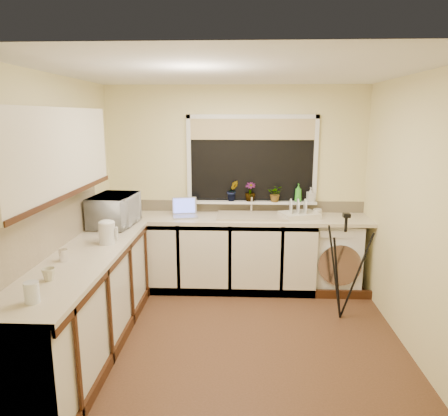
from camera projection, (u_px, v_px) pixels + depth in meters
floor at (232, 336)px, 4.06m from camera, size 3.20×3.20×0.00m
ceiling at (233, 71)px, 3.53m from camera, size 3.20×3.20×0.00m
wall_back at (235, 186)px, 5.26m from camera, size 3.20×0.00×3.20m
wall_front at (226, 274)px, 2.33m from camera, size 3.20×0.00×3.20m
wall_left at (59, 211)px, 3.86m from camera, size 0.00×3.00×3.00m
wall_right at (413, 215)px, 3.72m from camera, size 0.00×3.00×3.00m
base_cabinet_back at (208, 254)px, 5.15m from camera, size 2.55×0.60×0.86m
base_cabinet_left at (85, 306)px, 3.73m from camera, size 0.54×2.40×0.86m
worktop_back at (235, 218)px, 5.04m from camera, size 3.20×0.60×0.04m
worktop_left at (81, 258)px, 3.63m from camera, size 0.60×2.40×0.04m
upper_cabinet at (48, 153)px, 3.29m from camera, size 0.28×1.90×0.70m
splashback_left at (46, 231)px, 3.59m from camera, size 0.02×2.40×0.45m
splashback_back at (235, 206)px, 5.30m from camera, size 3.20×0.02×0.14m
window_glass at (252, 160)px, 5.16m from camera, size 1.50×0.02×1.00m
window_blind at (252, 129)px, 5.06m from camera, size 1.50×0.02×0.25m
windowsill at (251, 202)px, 5.22m from camera, size 1.60×0.14×0.03m
sink at (252, 216)px, 5.02m from camera, size 0.82×0.46×0.03m
faucet at (251, 204)px, 5.17m from camera, size 0.03×0.03×0.24m
washing_machine at (334, 255)px, 5.13m from camera, size 0.64×0.63×0.84m
laptop at (185, 211)px, 5.06m from camera, size 0.34×0.31×0.22m
kettle at (107, 233)px, 3.96m from camera, size 0.16×0.16×0.20m
dish_rack at (299, 215)px, 4.98m from camera, size 0.50×0.44×0.06m
tripod at (343, 267)px, 4.32m from camera, size 0.60×0.60×1.13m
glass_jug at (32, 292)px, 2.71m from camera, size 0.10×0.10×0.14m
steel_jar at (63, 255)px, 3.49m from camera, size 0.07×0.07×0.10m
microwave at (114, 210)px, 4.61m from camera, size 0.46×0.64×0.34m
plant_b at (233, 191)px, 5.19m from camera, size 0.17×0.15×0.25m
plant_c at (250, 192)px, 5.18m from camera, size 0.13×0.13×0.23m
plant_d at (276, 194)px, 5.14m from camera, size 0.20×0.18×0.20m
soap_bottle_green at (298, 193)px, 5.14m from camera, size 0.09×0.09×0.22m
soap_bottle_clear at (311, 195)px, 5.15m from camera, size 0.10×0.10×0.18m
cup_back at (317, 212)px, 5.06m from camera, size 0.13×0.13×0.09m
cup_left at (49, 274)px, 3.08m from camera, size 0.12×0.12×0.09m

